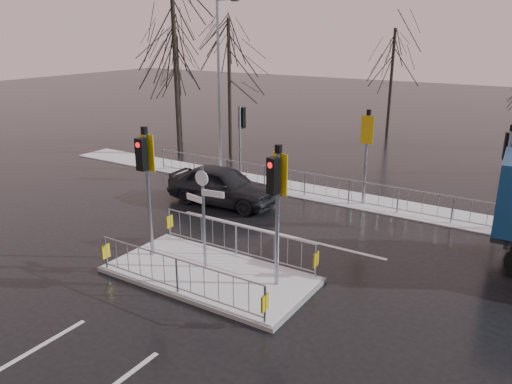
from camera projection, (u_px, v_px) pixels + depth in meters
The scene contains 11 objects.
ground at pixel (210, 276), 14.40m from camera, with size 120.00×120.00×0.00m, color black.
snow_verge at pixel (332, 196), 21.31m from camera, with size 30.00×2.00×0.04m, color white.
lane_markings at pixel (202, 281), 14.13m from camera, with size 8.00×11.38×0.01m.
traffic_island at pixel (209, 264), 14.29m from camera, with size 6.00×3.04×4.15m.
far_kerb_fixtures at pixel (334, 177), 20.45m from camera, with size 18.00×0.65×3.83m.
car_far_lane at pixel (223, 185), 20.20m from camera, with size 1.85×4.61×1.57m, color black.
tree_near_a at pixel (174, 43), 26.67m from camera, with size 4.75×4.75×8.97m.
tree_near_b at pixel (229, 61), 26.91m from camera, with size 4.00×4.00×7.55m.
tree_near_c at pixel (178, 69), 30.19m from camera, with size 3.50×3.50×6.61m.
tree_far_a at pixel (393, 62), 31.62m from camera, with size 3.75×3.75×7.08m.
street_lamp_left at pixel (220, 80), 23.91m from camera, with size 1.25×0.18×8.20m.
Camera 1 is at (8.02, -10.23, 6.79)m, focal length 35.00 mm.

